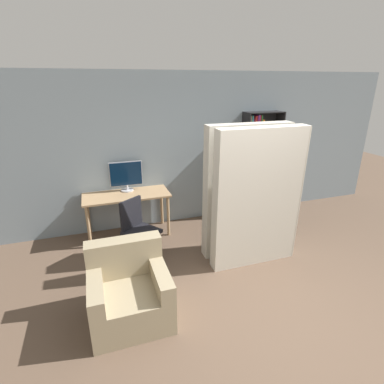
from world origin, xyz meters
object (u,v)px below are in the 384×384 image
(monitor, at_px, (126,175))
(office_chair, at_px, (139,236))
(mattress_near, at_px, (258,199))
(mattress_far, at_px, (246,191))
(armchair, at_px, (129,292))
(bookshelf, at_px, (255,163))

(monitor, xyz_separation_m, office_chair, (0.03, -0.98, -0.66))
(office_chair, distance_m, mattress_near, 1.81)
(monitor, bearing_deg, mattress_far, -38.33)
(monitor, xyz_separation_m, mattress_far, (1.60, -1.26, -0.03))
(office_chair, xyz_separation_m, armchair, (-0.31, -1.16, -0.05))
(office_chair, relative_size, bookshelf, 0.46)
(monitor, relative_size, mattress_near, 0.28)
(armchair, bearing_deg, mattress_far, 24.76)
(mattress_far, bearing_deg, bookshelf, 55.03)
(mattress_far, xyz_separation_m, armchair, (-1.88, -0.87, -0.67))
(bookshelf, distance_m, mattress_near, 1.85)
(armchair, bearing_deg, office_chair, 75.08)
(office_chair, distance_m, bookshelf, 2.73)
(armchair, bearing_deg, bookshelf, 37.66)
(office_chair, height_order, mattress_near, mattress_near)
(monitor, height_order, armchair, monitor)
(office_chair, relative_size, mattress_far, 0.46)
(bookshelf, bearing_deg, monitor, -179.87)
(mattress_far, height_order, armchair, mattress_far)
(monitor, bearing_deg, mattress_near, -45.30)
(mattress_near, relative_size, mattress_far, 1.00)
(mattress_near, distance_m, armchair, 2.06)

